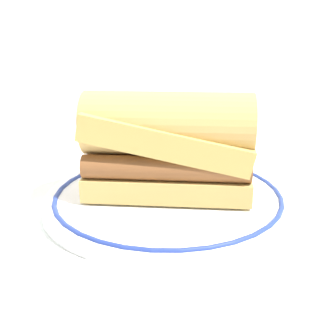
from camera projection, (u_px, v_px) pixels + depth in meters
name	position (u px, v px, depth m)	size (l,w,h in m)	color
ground_plane	(146.00, 214.00, 0.47)	(1.50, 1.50, 0.00)	white
plate	(168.00, 197.00, 0.50)	(0.30, 0.30, 0.01)	white
sausage_sandwich	(168.00, 144.00, 0.47)	(0.21, 0.12, 0.12)	tan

